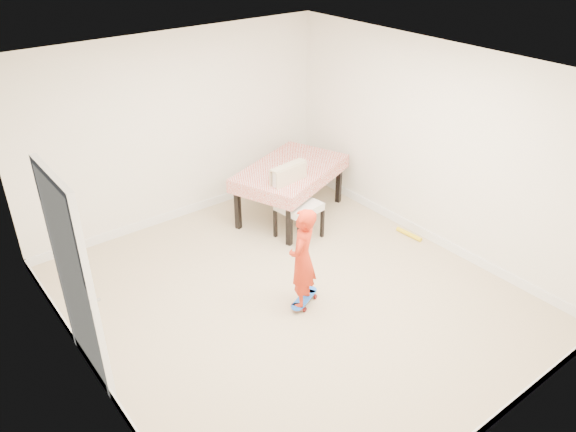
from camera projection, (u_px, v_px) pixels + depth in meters
ground at (292, 297)px, 6.47m from camera, size 5.00×5.00×0.00m
ceiling at (293, 75)px, 5.20m from camera, size 4.50×5.00×0.04m
wall_back at (178, 130)px, 7.54m from camera, size 4.50×0.04×2.60m
wall_front at (501, 320)px, 4.12m from camera, size 4.50×0.04×2.60m
wall_left at (81, 273)px, 4.64m from camera, size 0.04×5.00×2.60m
wall_right at (432, 147)px, 7.02m from camera, size 0.04×5.00×2.60m
door at (75, 283)px, 4.98m from camera, size 0.11×0.94×2.11m
baseboard_back at (186, 210)px, 8.15m from camera, size 4.50×0.02×0.12m
baseboard_left at (104, 382)px, 5.24m from camera, size 0.02×5.00×0.12m
baseboard_right at (421, 231)px, 7.63m from camera, size 0.02×5.00×0.12m
dining_table at (290, 191)px, 7.99m from camera, size 1.87×1.52×0.76m
dining_chair at (299, 204)px, 7.39m from camera, size 0.62×0.69×1.00m
skateboard at (304, 300)px, 6.35m from camera, size 0.52×0.36×0.07m
child at (302, 262)px, 6.03m from camera, size 0.52×0.48×1.20m
foam_toy at (409, 234)px, 7.63m from camera, size 0.08×0.40×0.06m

